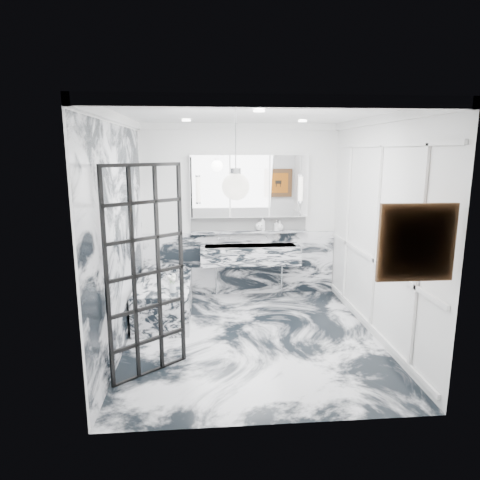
{
  "coord_description": "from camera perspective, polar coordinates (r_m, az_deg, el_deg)",
  "views": [
    {
      "loc": [
        -0.58,
        -5.14,
        2.38
      ],
      "look_at": [
        -0.1,
        0.5,
        1.19
      ],
      "focal_mm": 32.0,
      "sensor_mm": 36.0,
      "label": 1
    }
  ],
  "objects": [
    {
      "name": "soap_bottle_c",
      "position": [
        7.06,
        5.3,
        1.92
      ],
      "size": [
        0.13,
        0.13,
        0.16
      ],
      "primitive_type": "imported",
      "rotation": [
        0.0,
        0.0,
        0.01
      ],
      "color": "silver",
      "rests_on": "ledge"
    },
    {
      "name": "artwork",
      "position": [
        3.89,
        22.5,
        -0.33
      ],
      "size": [
        0.57,
        0.05,
        0.57
      ],
      "primitive_type": "cube",
      "color": "#C86114",
      "rests_on": "wall_front"
    },
    {
      "name": "sconce_right",
      "position": [
        6.97,
        8.1,
        6.78
      ],
      "size": [
        0.07,
        0.07,
        0.4
      ],
      "primitive_type": "cylinder",
      "color": "white",
      "rests_on": "mirror_cabinet"
    },
    {
      "name": "sconce_left",
      "position": [
        6.79,
        -5.61,
        6.71
      ],
      "size": [
        0.07,
        0.07,
        0.4
      ],
      "primitive_type": "cylinder",
      "color": "white",
      "rests_on": "mirror_cabinet"
    },
    {
      "name": "face_pot",
      "position": [
        7.01,
        2.64,
        1.84
      ],
      "size": [
        0.14,
        0.14,
        0.14
      ],
      "primitive_type": "sphere",
      "color": "white",
      "rests_on": "ledge"
    },
    {
      "name": "ceiling",
      "position": [
        5.19,
        1.67,
        16.48
      ],
      "size": [
        3.6,
        3.6,
        0.0
      ],
      "primitive_type": "plane",
      "rotation": [
        3.14,
        0.0,
        0.0
      ],
      "color": "white",
      "rests_on": "wall_back"
    },
    {
      "name": "soap_bottle_b",
      "position": [
        7.05,
        4.87,
        1.96
      ],
      "size": [
        0.09,
        0.09,
        0.17
      ],
      "primitive_type": "imported",
      "rotation": [
        0.0,
        0.0,
        0.12
      ],
      "color": "#4C4C51",
      "rests_on": "ledge"
    },
    {
      "name": "marble_clad_left",
      "position": [
        5.34,
        -15.59,
        0.16
      ],
      "size": [
        0.02,
        3.56,
        2.68
      ],
      "primitive_type": "cube",
      "color": "silver",
      "rests_on": "floor"
    },
    {
      "name": "amber_bottle",
      "position": [
        7.05,
        4.75,
        1.67
      ],
      "size": [
        0.04,
        0.04,
        0.1
      ],
      "primitive_type": "cylinder",
      "color": "#8C5919",
      "rests_on": "ledge"
    },
    {
      "name": "floor",
      "position": [
        5.69,
        1.5,
        -12.89
      ],
      "size": [
        3.6,
        3.6,
        0.0
      ],
      "primitive_type": "plane",
      "color": "silver",
      "rests_on": "ground"
    },
    {
      "name": "wall_left",
      "position": [
        5.33,
        -15.78,
        0.79
      ],
      "size": [
        0.0,
        3.6,
        3.6
      ],
      "primitive_type": "plane",
      "rotation": [
        1.57,
        0.0,
        1.57
      ],
      "color": "white",
      "rests_on": "floor"
    },
    {
      "name": "soap_bottle_a",
      "position": [
        7.01,
        3.05,
        2.17
      ],
      "size": [
        0.09,
        0.09,
        0.23
      ],
      "primitive_type": "imported",
      "rotation": [
        0.0,
        0.0,
        -0.01
      ],
      "color": "#8C5919",
      "rests_on": "ledge"
    },
    {
      "name": "ledge",
      "position": [
        7.02,
        1.22,
        1.08
      ],
      "size": [
        1.9,
        0.14,
        0.04
      ],
      "primitive_type": "cube",
      "color": "silver",
      "rests_on": "wall_back"
    },
    {
      "name": "wall_back",
      "position": [
        7.03,
        -0.05,
        3.82
      ],
      "size": [
        3.6,
        0.0,
        3.6
      ],
      "primitive_type": "plane",
      "rotation": [
        1.57,
        0.0,
        0.0
      ],
      "color": "white",
      "rests_on": "floor"
    },
    {
      "name": "mirror_cabinet",
      "position": [
        6.92,
        1.25,
        7.19
      ],
      "size": [
        1.9,
        0.16,
        1.0
      ],
      "primitive_type": "cube",
      "color": "white",
      "rests_on": "wall_back"
    },
    {
      "name": "panel_molding",
      "position": [
        5.68,
        17.64,
        0.3
      ],
      "size": [
        0.03,
        3.4,
        2.3
      ],
      "primitive_type": "cube",
      "color": "white",
      "rests_on": "floor"
    },
    {
      "name": "crittall_door",
      "position": [
        4.58,
        -12.37,
        -4.41
      ],
      "size": [
        0.72,
        0.57,
        2.24
      ],
      "primitive_type": null,
      "rotation": [
        0.0,
        0.0,
        0.66
      ],
      "color": "black",
      "rests_on": "floor"
    },
    {
      "name": "pendant_light",
      "position": [
        4.03,
        -0.57,
        7.15
      ],
      "size": [
        0.26,
        0.26,
        0.26
      ],
      "primitive_type": "sphere",
      "color": "white",
      "rests_on": "ceiling"
    },
    {
      "name": "flower_vase",
      "position": [
        5.73,
        -8.98,
        -6.31
      ],
      "size": [
        0.08,
        0.08,
        0.12
      ],
      "primitive_type": "cylinder",
      "color": "silver",
      "rests_on": "bathtub"
    },
    {
      "name": "wall_front",
      "position": [
        3.53,
        4.84,
        -4.34
      ],
      "size": [
        3.6,
        0.0,
        3.6
      ],
      "primitive_type": "plane",
      "rotation": [
        -1.57,
        0.0,
        0.0
      ],
      "color": "white",
      "rests_on": "floor"
    },
    {
      "name": "bathtub",
      "position": [
        6.42,
        -9.97,
        -7.5
      ],
      "size": [
        0.75,
        1.65,
        0.55
      ],
      "primitive_type": "cube",
      "color": "silver",
      "rests_on": "floor"
    },
    {
      "name": "wall_right",
      "position": [
        5.67,
        17.89,
        1.3
      ],
      "size": [
        0.0,
        3.6,
        3.6
      ],
      "primitive_type": "plane",
      "rotation": [
        1.57,
        0.0,
        -1.57
      ],
      "color": "white",
      "rests_on": "floor"
    },
    {
      "name": "trough_sink",
      "position": [
        6.93,
        1.36,
        -1.94
      ],
      "size": [
        1.6,
        0.45,
        0.3
      ],
      "primitive_type": "cube",
      "color": "silver",
      "rests_on": "wall_back"
    },
    {
      "name": "subway_tile",
      "position": [
        7.06,
        1.18,
        2.25
      ],
      "size": [
        1.9,
        0.03,
        0.23
      ],
      "primitive_type": "cube",
      "color": "white",
      "rests_on": "wall_back"
    },
    {
      "name": "marble_clad_back",
      "position": [
        7.18,
        -0.03,
        -3.14
      ],
      "size": [
        3.18,
        0.05,
        1.05
      ],
      "primitive_type": "cube",
      "color": "silver",
      "rests_on": "floor"
    }
  ]
}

